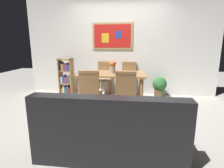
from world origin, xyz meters
TOP-DOWN VIEW (x-y plane):
  - ground_plane at (0.00, 0.00)m, footprint 12.00×12.00m
  - wall_back_with_painting at (-0.00, 1.46)m, footprint 5.20×0.14m
  - dining_table at (-0.10, 0.49)m, footprint 1.51×0.89m
  - dining_chair_near_right at (0.26, -0.25)m, footprint 0.40×0.41m
  - dining_chair_far_right at (0.26, 1.26)m, footprint 0.40×0.41m
  - dining_chair_near_left at (-0.43, -0.27)m, footprint 0.40×0.41m
  - dining_chair_far_left at (-0.41, 1.26)m, footprint 0.40×0.41m
  - leather_couch at (0.14, -1.50)m, footprint 1.80×0.84m
  - bookshelf at (-1.44, 1.06)m, footprint 0.36×0.28m
  - potted_ivy at (1.08, 1.13)m, footprint 0.37×0.37m
  - flower_vase at (-0.08, 0.47)m, footprint 0.17×0.17m

SIDE VIEW (x-z plane):
  - ground_plane at x=0.00m, z-range 0.00..0.00m
  - potted_ivy at x=1.08m, z-range 0.03..0.58m
  - leather_couch at x=0.14m, z-range -0.11..0.73m
  - bookshelf at x=-1.44m, z-range -0.03..0.98m
  - dining_chair_near_right at x=0.26m, z-range 0.08..0.99m
  - dining_chair_far_right at x=0.26m, z-range 0.08..0.99m
  - dining_chair_near_left at x=-0.43m, z-range 0.08..0.99m
  - dining_chair_far_left at x=-0.41m, z-range 0.08..0.99m
  - dining_table at x=-0.10m, z-range 0.27..1.01m
  - flower_vase at x=-0.08m, z-range 0.76..1.05m
  - wall_back_with_painting at x=0.00m, z-range 0.01..2.61m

